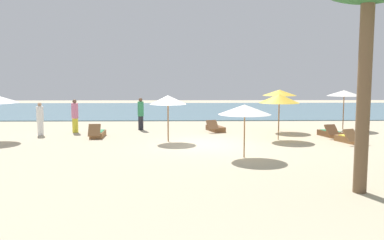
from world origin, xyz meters
The scene contains 14 objects.
ground_plane centered at (0.00, 0.00, 0.00)m, with size 60.00×60.00×0.00m, color #BCAD8E.
ocean_water centered at (0.00, 17.00, 0.03)m, with size 48.00×16.00×0.06m, color slate.
umbrella_1 centered at (8.05, 4.86, 2.05)m, with size 1.88×1.88×2.21m.
umbrella_2 centered at (3.57, 1.24, 1.97)m, with size 1.92×1.92×2.19m.
umbrella_3 centered at (-1.68, 0.79, 1.94)m, with size 1.71×1.71×2.15m.
umbrella_4 centered at (1.33, -2.99, 1.82)m, with size 1.97×1.97×2.01m.
umbrella_5 centered at (4.25, 4.23, 2.10)m, with size 1.83×1.83×2.27m.
lounger_0 centered at (0.76, 4.19, 0.17)m, with size 1.08×1.80×0.67m.
lounger_1 centered at (6.37, 2.06, 0.18)m, with size 1.01×1.79×0.68m.
lounger_2 centered at (-5.24, 2.16, 0.18)m, with size 0.66×1.68×0.73m.
lounger_3 centered at (6.66, 0.24, 0.18)m, with size 1.15×1.78×0.70m.
person_0 centered at (-6.77, 3.83, 0.90)m, with size 0.37×0.37×1.78m.
person_1 centered at (-8.31, 2.89, 0.84)m, with size 0.47×0.47×1.69m.
person_2 centered at (-3.37, 4.81, 0.91)m, with size 0.34×0.34×1.80m.
Camera 1 is at (-0.92, -18.58, 3.20)m, focal length 39.34 mm.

